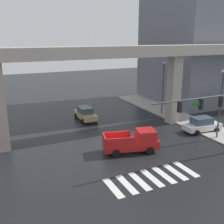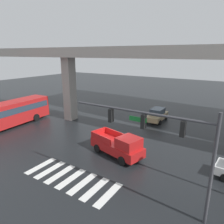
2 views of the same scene
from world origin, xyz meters
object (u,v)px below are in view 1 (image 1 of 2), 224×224
at_px(traffic_signal_mast, 211,109).
at_px(sedan_white, 202,125).
at_px(street_lamp_near_corner, 221,97).
at_px(fire_hydrant, 203,131).
at_px(pickup_truck, 134,142).
at_px(street_lamp_mid_block, 163,82).
at_px(sedan_tan, 85,114).

bearing_deg(traffic_signal_mast, sedan_white, 49.87).
relative_size(street_lamp_near_corner, fire_hydrant, 8.52).
xyz_separation_m(traffic_signal_mast, street_lamp_near_corner, (4.57, 3.16, -0.01)).
relative_size(pickup_truck, traffic_signal_mast, 0.62).
xyz_separation_m(pickup_truck, sedan_white, (9.69, 1.44, -0.14)).
distance_m(street_lamp_mid_block, fire_hydrant, 9.37).
height_order(pickup_truck, fire_hydrant, pickup_truck).
bearing_deg(sedan_tan, street_lamp_near_corner, -49.44).
xyz_separation_m(sedan_white, street_lamp_mid_block, (-0.03, 7.68, 3.70)).
height_order(street_lamp_near_corner, fire_hydrant, street_lamp_near_corner).
distance_m(sedan_white, street_lamp_near_corner, 4.36).
bearing_deg(pickup_truck, street_lamp_mid_block, 43.34).
distance_m(sedan_white, fire_hydrant, 0.94).
distance_m(traffic_signal_mast, fire_hydrant, 7.53).
height_order(pickup_truck, sedan_white, pickup_truck).
height_order(pickup_truck, sedan_tan, pickup_truck).
relative_size(traffic_signal_mast, street_lamp_near_corner, 1.20).
relative_size(sedan_white, street_lamp_near_corner, 0.61).
relative_size(pickup_truck, sedan_tan, 1.25).
xyz_separation_m(sedan_white, traffic_signal_mast, (-4.59, -5.45, 3.71)).
xyz_separation_m(sedan_tan, street_lamp_near_corner, (10.42, -12.17, 3.70)).
height_order(sedan_tan, street_lamp_mid_block, street_lamp_mid_block).
bearing_deg(sedan_tan, sedan_white, -43.41).
relative_size(sedan_tan, street_lamp_mid_block, 0.60).
bearing_deg(sedan_white, fire_hydrant, -120.41).
bearing_deg(street_lamp_mid_block, traffic_signal_mast, -109.19).
relative_size(pickup_truck, street_lamp_mid_block, 0.75).
xyz_separation_m(pickup_truck, fire_hydrant, (9.27, 0.72, -0.56)).
bearing_deg(sedan_white, pickup_truck, -171.52).
bearing_deg(sedan_white, street_lamp_mid_block, 90.20).
bearing_deg(sedan_white, traffic_signal_mast, -130.13).
bearing_deg(street_lamp_near_corner, fire_hydrant, 104.34).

